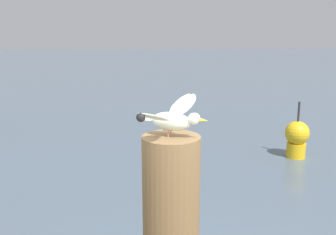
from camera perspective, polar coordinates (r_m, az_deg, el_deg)
name	(u,v)px	position (r m, az deg, el deg)	size (l,w,h in m)	color
mooring_post	(171,224)	(2.32, 0.45, -15.38)	(0.33, 0.33, 1.05)	brown
seagull	(172,117)	(2.10, 0.56, 0.14)	(0.42, 0.63, 0.20)	#C67360
channel_buoy	(297,138)	(9.56, 18.36, -2.81)	(0.56, 0.56, 1.33)	yellow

